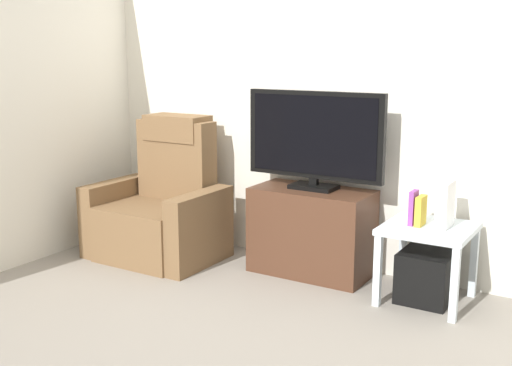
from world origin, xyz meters
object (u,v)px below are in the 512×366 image
(subwoofer_box, at_px, (426,277))
(book_middle, at_px, (421,211))
(game_console, at_px, (445,205))
(book_leftmost, at_px, (413,208))
(recliner_armchair, at_px, (162,208))
(television, at_px, (314,138))
(tv_stand, at_px, (312,231))
(side_table, at_px, (428,238))

(subwoofer_box, bearing_deg, book_middle, -158.98)
(game_console, bearing_deg, book_leftmost, -171.03)
(recliner_armchair, relative_size, subwoofer_box, 3.33)
(television, bearing_deg, subwoofer_box, -6.99)
(recliner_armchair, bearing_deg, game_console, 0.03)
(tv_stand, distance_m, book_leftmost, 0.83)
(television, xyz_separation_m, book_leftmost, (0.76, -0.13, -0.37))
(side_table, distance_m, subwoofer_box, 0.26)
(subwoofer_box, relative_size, game_console, 1.11)
(tv_stand, bearing_deg, side_table, -5.78)
(game_console, bearing_deg, recliner_armchair, -175.90)
(tv_stand, xyz_separation_m, television, (-0.00, 0.02, 0.67))
(tv_stand, relative_size, recliner_armchair, 0.78)
(recliner_armchair, relative_size, game_console, 3.70)
(television, bearing_deg, game_console, -5.74)
(recliner_armchair, bearing_deg, tv_stand, 6.93)
(book_leftmost, distance_m, book_middle, 0.05)
(book_middle, bearing_deg, recliner_armchair, -176.47)
(side_table, xyz_separation_m, game_console, (0.09, 0.01, 0.23))
(subwoofer_box, distance_m, book_middle, 0.44)
(television, xyz_separation_m, game_console, (0.95, -0.10, -0.34))
(recliner_armchair, bearing_deg, side_table, -0.07)
(side_table, bearing_deg, subwoofer_box, 71.57)
(book_leftmost, height_order, game_console, game_console)
(game_console, bearing_deg, side_table, -173.66)
(subwoofer_box, height_order, book_leftmost, book_leftmost)
(recliner_armchair, xyz_separation_m, book_middle, (2.00, 0.12, 0.22))
(book_leftmost, bearing_deg, recliner_armchair, -176.38)
(side_table, bearing_deg, book_middle, -158.98)
(tv_stand, distance_m, television, 0.67)
(recliner_armchair, bearing_deg, television, 7.78)
(tv_stand, xyz_separation_m, book_middle, (0.81, -0.11, 0.28))
(side_table, xyz_separation_m, book_middle, (-0.05, -0.02, 0.18))
(side_table, distance_m, book_leftmost, 0.22)
(subwoofer_box, xyz_separation_m, book_middle, (-0.05, -0.02, 0.43))
(television, bearing_deg, book_middle, -8.82)
(tv_stand, distance_m, side_table, 0.87)
(tv_stand, xyz_separation_m, game_console, (0.95, -0.08, 0.34))
(book_middle, bearing_deg, side_table, 21.02)
(book_leftmost, relative_size, book_middle, 1.15)
(tv_stand, relative_size, side_table, 1.56)
(recliner_armchair, height_order, side_table, recliner_armchair)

